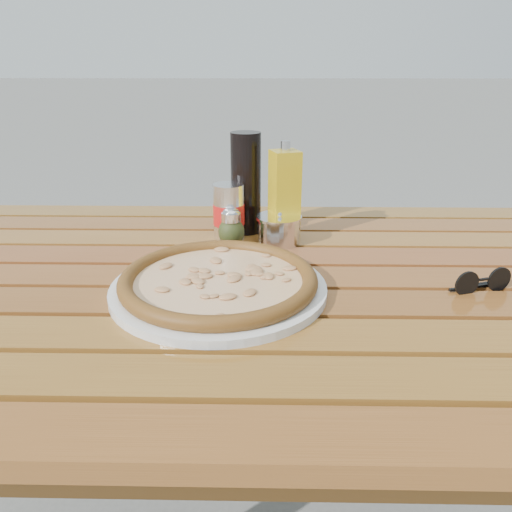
{
  "coord_description": "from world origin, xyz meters",
  "views": [
    {
      "loc": [
        0.02,
        -0.82,
        1.12
      ],
      "look_at": [
        0.0,
        0.02,
        0.78
      ],
      "focal_mm": 35.0,
      "sensor_mm": 36.0,
      "label": 1
    }
  ],
  "objects_px": {
    "plate": "(219,288)",
    "dark_bottle": "(246,183)",
    "pepper_shaker": "(230,222)",
    "olive_oil_cruet": "(284,195)",
    "sunglasses": "(482,282)",
    "parmesan_tin": "(279,229)",
    "oregano_shaker": "(231,228)",
    "pizza": "(219,280)",
    "soda_can": "(229,212)",
    "table": "(256,313)"
  },
  "relations": [
    {
      "from": "pizza",
      "to": "dark_bottle",
      "type": "relative_size",
      "value": 2.0
    },
    {
      "from": "pizza",
      "to": "parmesan_tin",
      "type": "bearing_deg",
      "value": 66.39
    },
    {
      "from": "dark_bottle",
      "to": "parmesan_tin",
      "type": "bearing_deg",
      "value": -46.69
    },
    {
      "from": "plate",
      "to": "table",
      "type": "bearing_deg",
      "value": 48.65
    },
    {
      "from": "sunglasses",
      "to": "plate",
      "type": "bearing_deg",
      "value": 164.51
    },
    {
      "from": "pizza",
      "to": "oregano_shaker",
      "type": "distance_m",
      "value": 0.22
    },
    {
      "from": "table",
      "to": "pepper_shaker",
      "type": "height_order",
      "value": "pepper_shaker"
    },
    {
      "from": "plate",
      "to": "sunglasses",
      "type": "bearing_deg",
      "value": 1.76
    },
    {
      "from": "table",
      "to": "parmesan_tin",
      "type": "bearing_deg",
      "value": 75.4
    },
    {
      "from": "table",
      "to": "dark_bottle",
      "type": "bearing_deg",
      "value": 96.05
    },
    {
      "from": "table",
      "to": "oregano_shaker",
      "type": "height_order",
      "value": "oregano_shaker"
    },
    {
      "from": "soda_can",
      "to": "parmesan_tin",
      "type": "xyz_separation_m",
      "value": [
        0.11,
        -0.03,
        -0.03
      ]
    },
    {
      "from": "sunglasses",
      "to": "pizza",
      "type": "bearing_deg",
      "value": 164.51
    },
    {
      "from": "olive_oil_cruet",
      "to": "parmesan_tin",
      "type": "relative_size",
      "value": 1.87
    },
    {
      "from": "soda_can",
      "to": "olive_oil_cruet",
      "type": "xyz_separation_m",
      "value": [
        0.12,
        0.0,
        0.04
      ]
    },
    {
      "from": "table",
      "to": "parmesan_tin",
      "type": "distance_m",
      "value": 0.21
    },
    {
      "from": "pizza",
      "to": "dark_bottle",
      "type": "xyz_separation_m",
      "value": [
        0.03,
        0.32,
        0.09
      ]
    },
    {
      "from": "sunglasses",
      "to": "parmesan_tin",
      "type": "bearing_deg",
      "value": 128.52
    },
    {
      "from": "pizza",
      "to": "pepper_shaker",
      "type": "height_order",
      "value": "pepper_shaker"
    },
    {
      "from": "olive_oil_cruet",
      "to": "parmesan_tin",
      "type": "distance_m",
      "value": 0.07
    },
    {
      "from": "plate",
      "to": "pizza",
      "type": "xyz_separation_m",
      "value": [
        0.0,
        0.0,
        0.02
      ]
    },
    {
      "from": "plate",
      "to": "pepper_shaker",
      "type": "relative_size",
      "value": 4.39
    },
    {
      "from": "plate",
      "to": "olive_oil_cruet",
      "type": "distance_m",
      "value": 0.31
    },
    {
      "from": "pepper_shaker",
      "to": "plate",
      "type": "bearing_deg",
      "value": -90.22
    },
    {
      "from": "plate",
      "to": "parmesan_tin",
      "type": "xyz_separation_m",
      "value": [
        0.11,
        0.24,
        0.02
      ]
    },
    {
      "from": "oregano_shaker",
      "to": "parmesan_tin",
      "type": "height_order",
      "value": "oregano_shaker"
    },
    {
      "from": "table",
      "to": "pizza",
      "type": "height_order",
      "value": "pizza"
    },
    {
      "from": "plate",
      "to": "parmesan_tin",
      "type": "relative_size",
      "value": 3.2
    },
    {
      "from": "pepper_shaker",
      "to": "sunglasses",
      "type": "height_order",
      "value": "pepper_shaker"
    },
    {
      "from": "soda_can",
      "to": "sunglasses",
      "type": "bearing_deg",
      "value": -29.88
    },
    {
      "from": "plate",
      "to": "oregano_shaker",
      "type": "bearing_deg",
      "value": 88.2
    },
    {
      "from": "pepper_shaker",
      "to": "olive_oil_cruet",
      "type": "height_order",
      "value": "olive_oil_cruet"
    },
    {
      "from": "pepper_shaker",
      "to": "oregano_shaker",
      "type": "relative_size",
      "value": 1.0
    },
    {
      "from": "table",
      "to": "oregano_shaker",
      "type": "distance_m",
      "value": 0.2
    },
    {
      "from": "oregano_shaker",
      "to": "plate",
      "type": "bearing_deg",
      "value": -91.8
    },
    {
      "from": "pepper_shaker",
      "to": "soda_can",
      "type": "relative_size",
      "value": 0.68
    },
    {
      "from": "olive_oil_cruet",
      "to": "sunglasses",
      "type": "height_order",
      "value": "olive_oil_cruet"
    },
    {
      "from": "dark_bottle",
      "to": "oregano_shaker",
      "type": "bearing_deg",
      "value": -106.02
    },
    {
      "from": "soda_can",
      "to": "sunglasses",
      "type": "height_order",
      "value": "soda_can"
    },
    {
      "from": "pizza",
      "to": "sunglasses",
      "type": "xyz_separation_m",
      "value": [
        0.44,
        0.01,
        -0.01
      ]
    },
    {
      "from": "pizza",
      "to": "dark_bottle",
      "type": "height_order",
      "value": "dark_bottle"
    },
    {
      "from": "plate",
      "to": "sunglasses",
      "type": "relative_size",
      "value": 3.3
    },
    {
      "from": "pizza",
      "to": "pepper_shaker",
      "type": "distance_m",
      "value": 0.26
    },
    {
      "from": "parmesan_tin",
      "to": "sunglasses",
      "type": "distance_m",
      "value": 0.41
    },
    {
      "from": "table",
      "to": "pepper_shaker",
      "type": "xyz_separation_m",
      "value": [
        -0.06,
        0.19,
        0.11
      ]
    },
    {
      "from": "plate",
      "to": "dark_bottle",
      "type": "xyz_separation_m",
      "value": [
        0.03,
        0.32,
        0.1
      ]
    },
    {
      "from": "parmesan_tin",
      "to": "oregano_shaker",
      "type": "bearing_deg",
      "value": -168.78
    },
    {
      "from": "pepper_shaker",
      "to": "dark_bottle",
      "type": "xyz_separation_m",
      "value": [
        0.03,
        0.06,
        0.07
      ]
    },
    {
      "from": "olive_oil_cruet",
      "to": "sunglasses",
      "type": "relative_size",
      "value": 1.93
    },
    {
      "from": "oregano_shaker",
      "to": "parmesan_tin",
      "type": "distance_m",
      "value": 0.1
    }
  ]
}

